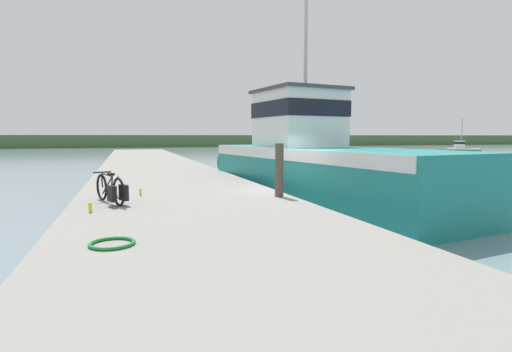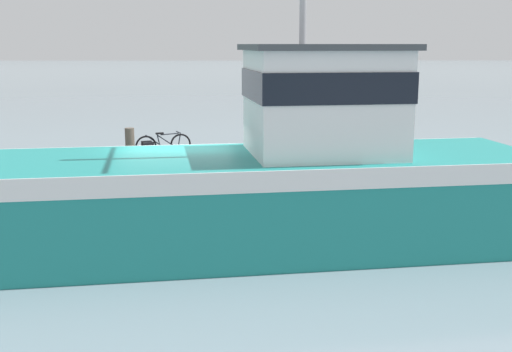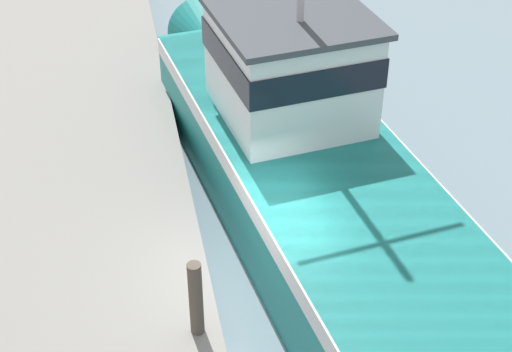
% 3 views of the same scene
% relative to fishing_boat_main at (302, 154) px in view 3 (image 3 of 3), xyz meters
% --- Properties ---
extents(ground_plane, '(320.00, 320.00, 0.00)m').
position_rel_fishing_boat_main_xyz_m(ground_plane, '(-1.42, -2.35, -1.48)').
color(ground_plane, gray).
extents(dock_pier, '(5.63, 80.00, 0.75)m').
position_rel_fishing_boat_main_xyz_m(dock_pier, '(-5.07, -2.35, -1.11)').
color(dock_pier, gray).
rests_on(dock_pier, ground_plane).
extents(fishing_boat_main, '(4.98, 14.20, 10.76)m').
position_rel_fishing_boat_main_xyz_m(fishing_boat_main, '(0.00, 0.00, 0.00)').
color(fishing_boat_main, teal).
rests_on(fishing_boat_main, ground_plane).
extents(mooring_post, '(0.23, 0.23, 1.43)m').
position_rel_fishing_boat_main_xyz_m(mooring_post, '(-2.64, -3.63, -0.01)').
color(mooring_post, '#51473D').
rests_on(mooring_post, dock_pier).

